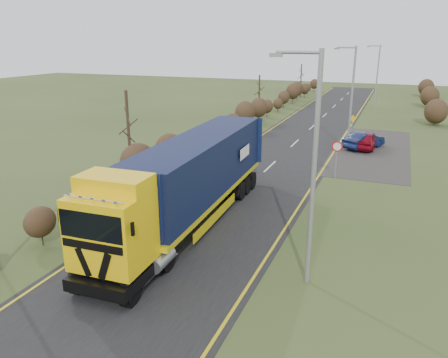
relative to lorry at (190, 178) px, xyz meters
name	(u,v)px	position (x,y,z in m)	size (l,w,h in m)	color
ground	(201,231)	(0.80, -0.53, -2.46)	(160.00, 160.00, 0.00)	#31421C
road	(262,174)	(0.80, 9.47, -2.45)	(8.00, 120.00, 0.02)	black
layby	(371,150)	(7.30, 19.47, -2.45)	(6.00, 18.00, 0.02)	#2F2C2A
lane_markings	(261,175)	(0.80, 9.16, -2.43)	(7.52, 116.00, 0.01)	gold
hedgerow	(169,151)	(-5.20, 7.37, -0.84)	(2.24, 102.04, 6.05)	#2E2114
lorry	(190,178)	(0.00, 0.00, 0.00)	(3.07, 15.62, 4.33)	black
car_red_hatchback	(366,140)	(6.78, 19.94, -1.71)	(1.76, 4.37, 1.49)	maroon
car_blue_sedan	(364,140)	(6.60, 19.78, -1.77)	(1.46, 4.19, 1.38)	#091335
streetlight_near	(311,163)	(6.36, -3.20, 2.26)	(1.83, 0.18, 8.58)	gray
streetlight_mid	(351,94)	(5.30, 18.86, 2.13)	(1.78, 0.18, 8.36)	gray
streetlight_far	(377,74)	(5.91, 43.21, 2.01)	(1.74, 0.18, 8.16)	gray
speed_sign	(337,152)	(5.57, 10.43, -0.67)	(0.70, 0.10, 2.52)	gray
warning_board	(352,122)	(5.00, 25.78, -1.35)	(0.70, 0.11, 1.83)	gray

